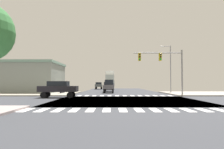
% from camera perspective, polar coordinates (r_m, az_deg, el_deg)
% --- Properties ---
extents(ground, '(90.00, 90.00, 0.05)m').
position_cam_1_polar(ground, '(20.46, 4.17, -7.08)').
color(ground, '#33363C').
extents(sidewalk_corner_ne, '(12.00, 12.00, 0.14)m').
position_cam_1_polar(sidewalk_corner_ne, '(35.44, 24.25, -4.72)').
color(sidewalk_corner_ne, gray).
rests_on(sidewalk_corner_ne, ground).
extents(sidewalk_corner_nw, '(12.00, 12.00, 0.14)m').
position_cam_1_polar(sidewalk_corner_nw, '(34.39, -19.59, -4.87)').
color(sidewalk_corner_nw, gray).
rests_on(sidewalk_corner_nw, ground).
extents(crosswalk_near, '(13.50, 2.00, 0.01)m').
position_cam_1_polar(crosswalk_near, '(13.20, 5.32, -9.58)').
color(crosswalk_near, white).
rests_on(crosswalk_near, ground).
extents(crosswalk_far, '(13.50, 2.00, 0.01)m').
position_cam_1_polar(crosswalk_far, '(27.71, 2.59, -5.78)').
color(crosswalk_far, white).
rests_on(crosswalk_far, ground).
extents(traffic_signal_mast, '(6.51, 0.55, 6.09)m').
position_cam_1_polar(traffic_signal_mast, '(28.64, 13.80, 3.40)').
color(traffic_signal_mast, gray).
rests_on(traffic_signal_mast, ground).
extents(street_lamp, '(1.78, 0.32, 7.90)m').
position_cam_1_polar(street_lamp, '(36.10, 15.44, 2.62)').
color(street_lamp, gray).
rests_on(street_lamp, ground).
extents(bank_building, '(14.68, 9.67, 5.26)m').
position_cam_1_polar(bank_building, '(39.55, -23.19, -0.74)').
color(bank_building, gray).
rests_on(bank_building, ground).
extents(box_truck_farside_1, '(2.40, 7.20, 4.85)m').
position_cam_1_polar(box_truck_farside_1, '(55.49, -0.44, -1.41)').
color(box_truck_farside_1, black).
rests_on(box_truck_farside_1, ground).
extents(sedan_leading_2, '(1.80, 4.30, 1.88)m').
position_cam_1_polar(sedan_leading_2, '(56.60, -3.47, -2.89)').
color(sedan_leading_2, black).
rests_on(sedan_leading_2, ground).
extents(sedan_trailing_3, '(1.80, 4.30, 1.88)m').
position_cam_1_polar(sedan_trailing_3, '(35.86, -0.77, -3.22)').
color(sedan_trailing_3, black).
rests_on(sedan_trailing_3, ground).
extents(sedan_outer_5, '(4.30, 1.80, 1.88)m').
position_cam_1_polar(sedan_outer_5, '(24.61, -14.24, -3.55)').
color(sedan_outer_5, black).
rests_on(sedan_outer_5, ground).
extents(suv_inner_2, '(1.96, 4.60, 2.34)m').
position_cam_1_polar(suv_inner_2, '(42.73, -0.62, -2.71)').
color(suv_inner_2, black).
rests_on(suv_inner_2, ground).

